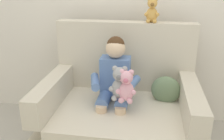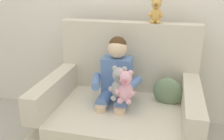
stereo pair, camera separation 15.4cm
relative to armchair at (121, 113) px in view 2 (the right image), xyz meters
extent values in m
cube|color=beige|center=(0.00, -0.06, -0.18)|extent=(1.31, 0.95, 0.31)
cube|color=beige|center=(0.00, -0.13, 0.04)|extent=(1.03, 0.81, 0.12)
cube|color=beige|center=(0.00, 0.35, 0.43)|extent=(1.31, 0.14, 0.66)
cube|color=beige|center=(-0.58, -0.13, 0.22)|extent=(0.14, 0.81, 0.23)
cube|color=beige|center=(0.58, -0.13, 0.22)|extent=(0.14, 0.81, 0.23)
cube|color=#597AB7|center=(-0.06, 0.09, 0.33)|extent=(0.26, 0.16, 0.34)
sphere|color=beige|center=(-0.06, 0.09, 0.58)|extent=(0.17, 0.17, 0.17)
sphere|color=#472D19|center=(-0.06, 0.10, 0.60)|extent=(0.16, 0.16, 0.16)
cylinder|color=#597AB7|center=(-0.14, -0.04, 0.16)|extent=(0.11, 0.26, 0.11)
cylinder|color=beige|center=(-0.14, -0.17, 0.01)|extent=(0.09, 0.09, 0.30)
cylinder|color=#597AB7|center=(0.02, -0.04, 0.16)|extent=(0.11, 0.26, 0.11)
cylinder|color=beige|center=(0.02, -0.17, 0.01)|extent=(0.09, 0.09, 0.30)
cylinder|color=#597AB7|center=(-0.22, -0.03, 0.31)|extent=(0.13, 0.27, 0.07)
cylinder|color=#597AB7|center=(0.10, -0.03, 0.31)|extent=(0.13, 0.27, 0.07)
ellipsoid|color=#EAA8BC|center=(0.07, -0.15, 0.29)|extent=(0.13, 0.11, 0.16)
sphere|color=#EAA8BC|center=(0.07, -0.17, 0.42)|extent=(0.11, 0.11, 0.11)
sphere|color=#CC6684|center=(0.07, -0.21, 0.41)|extent=(0.04, 0.04, 0.04)
sphere|color=#EAA8BC|center=(0.03, -0.16, 0.46)|extent=(0.04, 0.04, 0.04)
sphere|color=#EAA8BC|center=(0.01, -0.19, 0.30)|extent=(0.04, 0.04, 0.04)
sphere|color=#EAA8BC|center=(0.03, -0.20, 0.23)|extent=(0.05, 0.05, 0.05)
sphere|color=#EAA8BC|center=(0.10, -0.16, 0.46)|extent=(0.04, 0.04, 0.04)
sphere|color=#EAA8BC|center=(0.13, -0.19, 0.30)|extent=(0.04, 0.04, 0.04)
sphere|color=#EAA8BC|center=(0.10, -0.20, 0.23)|extent=(0.05, 0.05, 0.05)
ellipsoid|color=#9E9EA3|center=(0.01, -0.12, 0.30)|extent=(0.13, 0.11, 0.17)
sphere|color=#9E9EA3|center=(0.01, -0.14, 0.43)|extent=(0.11, 0.11, 0.11)
sphere|color=slate|center=(0.01, -0.19, 0.42)|extent=(0.04, 0.04, 0.04)
sphere|color=#9E9EA3|center=(-0.03, -0.13, 0.47)|extent=(0.04, 0.04, 0.04)
sphere|color=#9E9EA3|center=(-0.05, -0.16, 0.31)|extent=(0.04, 0.04, 0.04)
sphere|color=#9E9EA3|center=(-0.03, -0.17, 0.23)|extent=(0.05, 0.05, 0.05)
sphere|color=#9E9EA3|center=(0.05, -0.13, 0.47)|extent=(0.04, 0.04, 0.04)
sphere|color=#9E9EA3|center=(0.07, -0.16, 0.31)|extent=(0.04, 0.04, 0.04)
sphere|color=#9E9EA3|center=(0.05, -0.17, 0.23)|extent=(0.05, 0.05, 0.05)
ellipsoid|color=gold|center=(0.23, 0.35, 0.83)|extent=(0.10, 0.09, 0.13)
sphere|color=gold|center=(0.23, 0.34, 0.93)|extent=(0.09, 0.09, 0.09)
sphere|color=brown|center=(0.23, 0.30, 0.93)|extent=(0.03, 0.03, 0.03)
sphere|color=gold|center=(0.19, 0.32, 0.84)|extent=(0.03, 0.03, 0.03)
sphere|color=gold|center=(0.21, 0.31, 0.78)|extent=(0.04, 0.04, 0.04)
sphere|color=gold|center=(0.26, 0.34, 0.97)|extent=(0.03, 0.03, 0.03)
sphere|color=gold|center=(0.28, 0.32, 0.84)|extent=(0.03, 0.03, 0.03)
sphere|color=gold|center=(0.26, 0.31, 0.78)|extent=(0.04, 0.04, 0.04)
ellipsoid|color=slate|center=(0.39, 0.12, 0.20)|extent=(0.27, 0.15, 0.26)
camera|label=1|loc=(0.24, -1.98, 1.16)|focal=40.31mm
camera|label=2|loc=(0.39, -1.95, 1.16)|focal=40.31mm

